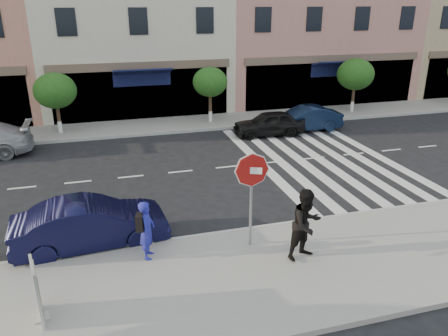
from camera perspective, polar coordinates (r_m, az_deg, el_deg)
ground at (r=14.32m, az=-2.74°, el=-6.14°), size 120.00×120.00×0.00m
sidewalk_near at (r=11.18m, az=1.84°, el=-14.26°), size 60.00×4.50×0.15m
sidewalk_far at (r=24.47m, az=-8.75°, el=5.48°), size 60.00×3.00×0.15m
building_centre at (r=29.54m, az=-12.03°, el=18.60°), size 11.00×9.00×11.00m
building_east_mid at (r=32.74m, az=10.73°, el=20.64°), size 13.00×9.00×13.00m
street_tree_wb at (r=23.71m, az=-21.20°, el=9.36°), size 2.10×2.10×3.06m
street_tree_c at (r=24.31m, az=-1.84°, el=11.13°), size 1.90×1.90×3.04m
street_tree_ea at (r=27.87m, az=16.79°, el=11.61°), size 2.20×2.20×3.19m
stop_sign at (r=11.55m, az=3.64°, el=-1.55°), size 0.89×0.40×2.72m
photographer at (r=11.64m, az=-10.02°, el=-7.96°), size 0.52×0.67×1.61m
walker at (r=11.58m, az=10.70°, el=-7.24°), size 1.13×1.00×1.94m
poster_board at (r=10.29m, az=-23.20°, el=-14.74°), size 0.37×0.88×1.36m
car_near_mid at (r=12.85m, az=-16.99°, el=-7.00°), size 4.34×1.83×1.39m
car_far_mid at (r=22.68m, az=5.89°, el=5.82°), size 3.77×1.72×1.25m
car_far_right at (r=23.76m, az=10.47°, el=6.34°), size 3.96×1.41×1.30m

